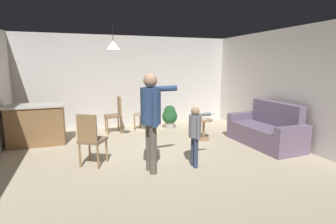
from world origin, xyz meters
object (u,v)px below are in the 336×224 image
person_child (195,130)px  side_table_by_couch (204,127)px  kitchen_counter (37,125)px  dining_chair_near_wall (115,113)px  person_adult (152,112)px  potted_plant_corner (170,116)px  spare_remote_on_table (205,119)px  couch_floral (266,131)px  dining_chair_centre_back (91,138)px  dining_chair_by_counter (145,112)px

person_child → side_table_by_couch: bearing=146.6°
person_child → kitchen_counter: bearing=-131.0°
dining_chair_near_wall → person_adult: bearing=-177.7°
dining_chair_near_wall → person_child: bearing=-162.6°
person_child → potted_plant_corner: bearing=168.3°
kitchen_counter → potted_plant_corner: bearing=7.4°
person_child → spare_remote_on_table: person_child is taller
kitchen_counter → spare_remote_on_table: 4.00m
person_adult → potted_plant_corner: (1.32, 2.83, -0.69)m
couch_floral → person_adult: bearing=99.5°
couch_floral → dining_chair_near_wall: 3.91m
couch_floral → dining_chair_centre_back: size_ratio=1.83×
person_child → dining_chair_centre_back: size_ratio=1.13×
side_table_by_couch → dining_chair_centre_back: dining_chair_centre_back is taller
person_adult → dining_chair_centre_back: bearing=-127.4°
person_child → dining_chair_by_counter: size_ratio=1.13×
dining_chair_near_wall → dining_chair_centre_back: size_ratio=1.00×
kitchen_counter → person_adult: size_ratio=0.73×
potted_plant_corner → person_child: bearing=-100.1°
potted_plant_corner → spare_remote_on_table: potted_plant_corner is taller
couch_floral → person_child: bearing=104.8°
dining_chair_near_wall → spare_remote_on_table: (1.99, -1.42, -0.01)m
dining_chair_near_wall → dining_chair_centre_back: (-0.75, -2.25, 0.00)m
dining_chair_centre_back → spare_remote_on_table: dining_chair_centre_back is taller
couch_floral → dining_chair_centre_back: (-3.94, -0.01, 0.21)m
person_adult → potted_plant_corner: size_ratio=2.52×
side_table_by_couch → person_child: size_ratio=0.46×
side_table_by_couch → person_adult: 2.40m
potted_plant_corner → kitchen_counter: bearing=-172.6°
spare_remote_on_table → person_child: bearing=-122.4°
dining_chair_by_counter → spare_remote_on_table: (1.16, -1.41, -0.01)m
dining_chair_near_wall → spare_remote_on_table: 2.45m
couch_floral → person_child: person_child is taller
person_adult → dining_chair_by_counter: size_ratio=1.73×
side_table_by_couch → dining_chair_by_counter: (-1.16, 1.37, 0.22)m
side_table_by_couch → person_child: (-0.94, -1.51, 0.38)m
dining_chair_by_counter → dining_chair_centre_back: size_ratio=1.00×
dining_chair_by_counter → potted_plant_corner: 0.75m
dining_chair_centre_back → spare_remote_on_table: 2.86m
couch_floral → side_table_by_couch: (-1.20, 0.85, -0.00)m
side_table_by_couch → kitchen_counter: bearing=166.9°
dining_chair_centre_back → spare_remote_on_table: bearing=47.5°
kitchen_counter → side_table_by_couch: size_ratio=2.42×
person_adult → spare_remote_on_table: person_adult is taller
person_child → spare_remote_on_table: 1.75m
dining_chair_near_wall → spare_remote_on_table: bearing=-128.2°
side_table_by_couch → dining_chair_near_wall: 2.44m
person_child → dining_chair_by_counter: person_child is taller
person_child → potted_plant_corner: person_child is taller
couch_floral → potted_plant_corner: couch_floral is taller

